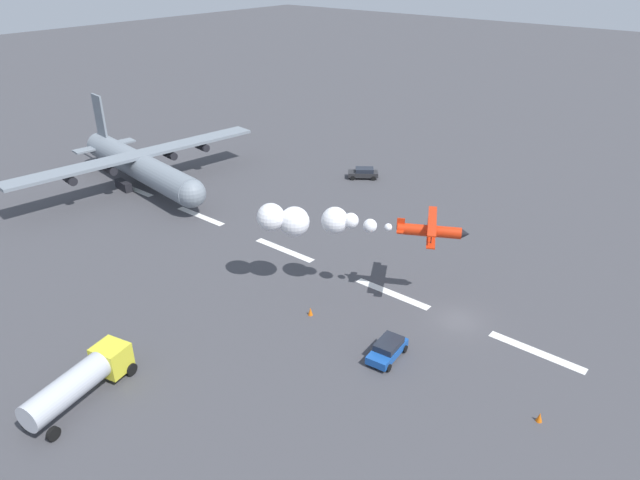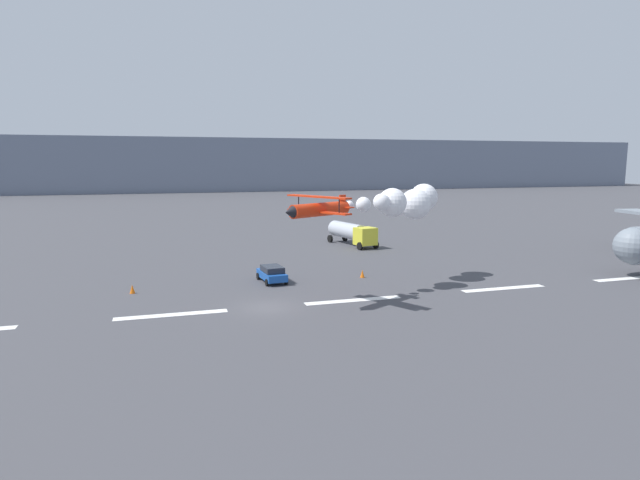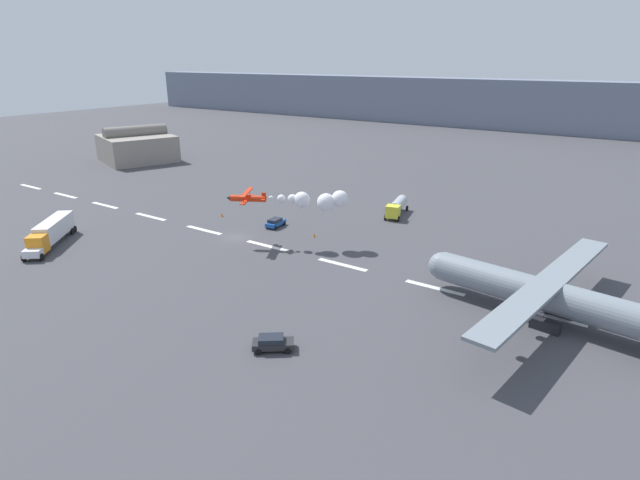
% 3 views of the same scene
% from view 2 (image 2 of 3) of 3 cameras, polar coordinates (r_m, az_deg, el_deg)
% --- Properties ---
extents(ground_plane, '(440.00, 440.00, 0.00)m').
position_cam_2_polar(ground_plane, '(40.93, -5.73, -7.21)').
color(ground_plane, '#424247').
rests_on(ground_plane, ground).
extents(runway_stripe_4, '(8.00, 0.90, 0.01)m').
position_cam_2_polar(runway_stripe_4, '(40.25, -15.66, -7.75)').
color(runway_stripe_4, white).
rests_on(runway_stripe_4, ground).
extents(runway_stripe_5, '(8.00, 0.90, 0.01)m').
position_cam_2_polar(runway_stripe_5, '(42.77, 3.59, -6.49)').
color(runway_stripe_5, white).
rests_on(runway_stripe_5, ground).
extents(runway_stripe_6, '(8.00, 0.90, 0.01)m').
position_cam_2_polar(runway_stripe_6, '(49.31, 19.12, -4.93)').
color(runway_stripe_6, white).
rests_on(runway_stripe_6, ground).
extents(runway_stripe_7, '(8.00, 0.90, 0.01)m').
position_cam_2_polar(runway_stripe_7, '(58.54, 30.35, -3.57)').
color(runway_stripe_7, white).
rests_on(runway_stripe_7, ground).
extents(mountain_ridge_distant, '(396.00, 16.00, 19.60)m').
position_cam_2_polar(mountain_ridge_distant, '(202.38, -14.81, 7.81)').
color(mountain_ridge_distant, slate).
rests_on(mountain_ridge_distant, ground).
extents(stunt_biplane_red, '(16.97, 11.35, 3.19)m').
position_cam_2_polar(stunt_biplane_red, '(47.57, 8.61, 4.03)').
color(stunt_biplane_red, red).
extents(fuel_tanker_truck, '(4.49, 9.01, 2.90)m').
position_cam_2_polar(fuel_tanker_truck, '(70.20, 3.47, 0.83)').
color(fuel_tanker_truck, yellow).
rests_on(fuel_tanker_truck, ground).
extents(airport_staff_sedan, '(2.35, 4.24, 1.52)m').
position_cam_2_polar(airport_staff_sedan, '(49.07, -5.18, -3.59)').
color(airport_staff_sedan, '#194CA5').
rests_on(airport_staff_sedan, ground).
extents(traffic_cone_near, '(0.44, 0.44, 0.75)m').
position_cam_2_polar(traffic_cone_near, '(47.51, -19.53, -4.99)').
color(traffic_cone_near, orange).
rests_on(traffic_cone_near, ground).
extents(traffic_cone_far, '(0.44, 0.44, 0.75)m').
position_cam_2_polar(traffic_cone_far, '(50.99, 4.58, -3.63)').
color(traffic_cone_far, orange).
rests_on(traffic_cone_far, ground).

